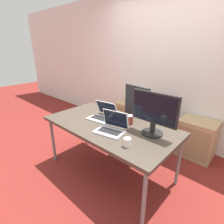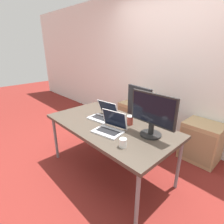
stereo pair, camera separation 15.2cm
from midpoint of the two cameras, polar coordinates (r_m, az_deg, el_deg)
ground_plane at (r=2.61m, az=-2.47°, el=-18.53°), size 14.00×14.00×0.00m
wall_back at (r=3.22m, az=16.18°, el=13.80°), size 10.00×0.05×2.60m
desk at (r=2.24m, az=-2.74°, el=-4.98°), size 1.70×0.89×0.72m
office_chair at (r=2.86m, az=8.68°, el=-4.65°), size 0.56×0.59×1.12m
cabinet_left at (r=3.56m, az=4.46°, el=-1.50°), size 0.52×0.43×0.60m
cabinet_right at (r=3.02m, az=24.64°, el=-7.84°), size 0.52×0.43×0.60m
water_bottle at (r=3.42m, az=4.68°, el=5.16°), size 0.08×0.08×0.28m
laptop_left at (r=2.37m, az=-4.98°, el=-1.04°), size 0.36×0.35×0.22m
laptop_right at (r=2.02m, az=-2.32°, el=-5.09°), size 0.37×0.33×0.23m
monitor at (r=1.91m, az=11.32°, el=-0.40°), size 0.54×0.24×0.48m
coffee_cup_white at (r=1.74m, az=2.46°, el=-9.90°), size 0.07×0.07×0.09m
coffee_cup_brown at (r=2.20m, az=3.97°, el=-2.54°), size 0.08×0.08×0.12m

